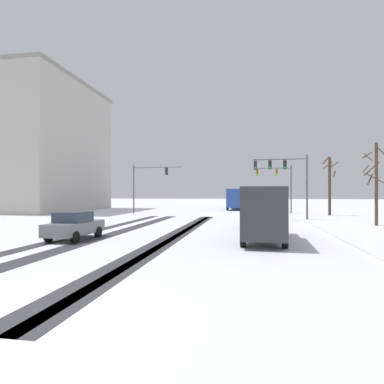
# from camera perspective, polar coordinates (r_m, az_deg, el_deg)

# --- Properties ---
(ground_plane) EXTENTS (300.00, 300.00, 0.00)m
(ground_plane) POSITION_cam_1_polar(r_m,az_deg,el_deg) (8.66, -24.36, -18.35)
(ground_plane) COLOR white
(wheel_track_left_lane) EXTENTS (1.07, 31.70, 0.01)m
(wheel_track_left_lane) POSITION_cam_1_polar(r_m,az_deg,el_deg) (21.92, -2.88, -7.27)
(wheel_track_left_lane) COLOR #38383D
(wheel_track_left_lane) RESTS_ON ground
(wheel_track_right_lane) EXTENTS (0.84, 31.70, 0.01)m
(wheel_track_right_lane) POSITION_cam_1_polar(r_m,az_deg,el_deg) (21.82, -1.62, -7.31)
(wheel_track_right_lane) COLOR #38383D
(wheel_track_right_lane) RESTS_ON ground
(wheel_track_center) EXTENTS (0.94, 31.70, 0.01)m
(wheel_track_center) POSITION_cam_1_polar(r_m,az_deg,el_deg) (23.95, -17.16, -6.66)
(wheel_track_center) COLOR #38383D
(wheel_track_center) RESTS_ON ground
(wheel_track_oncoming) EXTENTS (1.15, 31.70, 0.01)m
(wheel_track_oncoming) POSITION_cam_1_polar(r_m,az_deg,el_deg) (23.14, -12.80, -6.90)
(wheel_track_oncoming) COLOR #38383D
(wheel_track_oncoming) RESTS_ON ground
(sidewalk_kerb_right) EXTENTS (4.00, 31.70, 0.12)m
(sidewalk_kerb_right) POSITION_cam_1_polar(r_m,az_deg,el_deg) (21.22, 29.66, -7.33)
(sidewalk_kerb_right) COLOR white
(sidewalk_kerb_right) RESTS_ON ground
(traffic_signal_far_left) EXTENTS (6.62, 0.52, 6.50)m
(traffic_signal_far_left) POSITION_cam_1_polar(r_m,az_deg,el_deg) (43.62, -7.89, 2.11)
(traffic_signal_far_left) COLOR #56565B
(traffic_signal_far_left) RESTS_ON ground
(traffic_signal_far_right) EXTENTS (4.82, 0.39, 6.50)m
(traffic_signal_far_right) POSITION_cam_1_polar(r_m,az_deg,el_deg) (45.85, 14.90, 2.16)
(traffic_signal_far_right) COLOR #56565B
(traffic_signal_far_right) RESTS_ON ground
(traffic_signal_near_right) EXTENTS (5.37, 0.47, 6.50)m
(traffic_signal_near_right) POSITION_cam_1_polar(r_m,az_deg,el_deg) (33.95, 15.91, 3.29)
(traffic_signal_near_right) COLOR #56565B
(traffic_signal_near_right) RESTS_ON ground
(car_silver_lead) EXTENTS (1.86, 4.11, 1.62)m
(car_silver_lead) POSITION_cam_1_polar(r_m,az_deg,el_deg) (30.86, 11.01, -3.70)
(car_silver_lead) COLOR #B7BABF
(car_silver_lead) RESTS_ON ground
(car_blue_second) EXTENTS (1.89, 4.13, 1.62)m
(car_blue_second) POSITION_cam_1_polar(r_m,az_deg,el_deg) (26.07, 10.80, -4.35)
(car_blue_second) COLOR #233899
(car_blue_second) RESTS_ON ground
(car_grey_third) EXTENTS (1.97, 4.17, 1.62)m
(car_grey_third) POSITION_cam_1_polar(r_m,az_deg,el_deg) (20.31, -19.83, -5.52)
(car_grey_third) COLOR slate
(car_grey_third) RESTS_ON ground
(bus_oncoming) EXTENTS (3.01, 11.10, 3.38)m
(bus_oncoming) POSITION_cam_1_polar(r_m,az_deg,el_deg) (55.08, 7.87, -0.94)
(bus_oncoming) COLOR #284793
(bus_oncoming) RESTS_ON ground
(box_truck_delivery) EXTENTS (2.56, 7.49, 3.02)m
(box_truck_delivery) POSITION_cam_1_polar(r_m,az_deg,el_deg) (18.90, 12.41, -3.44)
(box_truck_delivery) COLOR slate
(box_truck_delivery) RESTS_ON ground
(bare_tree_sidewalk_mid) EXTENTS (1.73, 2.19, 6.91)m
(bare_tree_sidewalk_mid) POSITION_cam_1_polar(r_m,az_deg,el_deg) (31.24, 29.34, 1.70)
(bare_tree_sidewalk_mid) COLOR #4C3828
(bare_tree_sidewalk_mid) RESTS_ON ground
(bare_tree_sidewalk_far) EXTENTS (1.87, 1.63, 7.26)m
(bare_tree_sidewalk_far) POSITION_cam_1_polar(r_m,az_deg,el_deg) (43.16, 22.90, 1.32)
(bare_tree_sidewalk_far) COLOR #423023
(bare_tree_sidewalk_far) RESTS_ON ground
(office_building_far_left_block) EXTENTS (26.78, 21.21, 19.74)m
(office_building_far_left_block) POSITION_cam_1_polar(r_m,az_deg,el_deg) (60.18, -29.75, 6.67)
(office_building_far_left_block) COLOR #B2ADA3
(office_building_far_left_block) RESTS_ON ground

